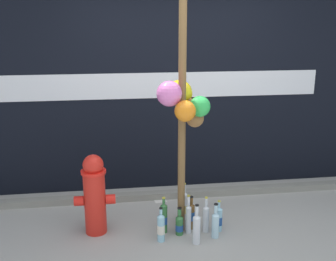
# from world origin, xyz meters

# --- Properties ---
(ground_plane) EXTENTS (14.00, 14.00, 0.00)m
(ground_plane) POSITION_xyz_m (0.00, 0.00, 0.00)
(ground_plane) COLOR #9E9B93
(building_wall) EXTENTS (10.00, 0.21, 3.24)m
(building_wall) POSITION_xyz_m (-0.00, 1.67, 1.62)
(building_wall) COLOR black
(building_wall) RESTS_ON ground_plane
(curb_strip) EXTENTS (8.00, 0.12, 0.08)m
(curb_strip) POSITION_xyz_m (0.00, 1.21, 0.04)
(curb_strip) COLOR gray
(curb_strip) RESTS_ON ground_plane
(memorial_post) EXTENTS (0.52, 0.55, 2.73)m
(memorial_post) POSITION_xyz_m (-0.12, 0.40, 1.55)
(memorial_post) COLOR brown
(memorial_post) RESTS_ON ground_plane
(fire_hydrant) EXTENTS (0.42, 0.25, 0.84)m
(fire_hydrant) POSITION_xyz_m (-1.00, 0.49, 0.43)
(fire_hydrant) COLOR red
(fire_hydrant) RESTS_ON ground_plane
(bottle_0) EXTENTS (0.06, 0.06, 0.39)m
(bottle_0) POSITION_xyz_m (0.12, 0.34, 0.16)
(bottle_0) COLOR silver
(bottle_0) RESTS_ON ground_plane
(bottle_1) EXTENTS (0.08, 0.08, 0.41)m
(bottle_1) POSITION_xyz_m (-0.02, 0.13, 0.17)
(bottle_1) COLOR silver
(bottle_1) RESTS_ON ground_plane
(bottle_2) EXTENTS (0.08, 0.08, 0.36)m
(bottle_2) POSITION_xyz_m (-0.36, 0.22, 0.15)
(bottle_2) COLOR #93CCE0
(bottle_2) RESTS_ON ground_plane
(bottle_3) EXTENTS (0.08, 0.08, 0.30)m
(bottle_3) POSITION_xyz_m (-0.16, 0.32, 0.11)
(bottle_3) COLOR #337038
(bottle_3) RESTS_ON ground_plane
(bottle_4) EXTENTS (0.08, 0.08, 0.42)m
(bottle_4) POSITION_xyz_m (-0.06, 0.64, 0.17)
(bottle_4) COLOR silver
(bottle_4) RESTS_ON ground_plane
(bottle_5) EXTENTS (0.06, 0.06, 0.42)m
(bottle_5) POSITION_xyz_m (-0.06, 0.34, 0.17)
(bottle_5) COLOR silver
(bottle_5) RESTS_ON ground_plane
(bottle_6) EXTENTS (0.07, 0.07, 0.36)m
(bottle_6) POSITION_xyz_m (-0.02, 0.43, 0.15)
(bottle_6) COLOR brown
(bottle_6) RESTS_ON ground_plane
(bottle_7) EXTENTS (0.07, 0.07, 0.39)m
(bottle_7) POSITION_xyz_m (-0.31, 0.39, 0.16)
(bottle_7) COLOR #337038
(bottle_7) RESTS_ON ground_plane
(bottle_8) EXTENTS (0.07, 0.07, 0.37)m
(bottle_8) POSITION_xyz_m (0.19, 0.22, 0.15)
(bottle_8) COLOR #B2DBEA
(bottle_8) RESTS_ON ground_plane
(bottle_9) EXTENTS (0.08, 0.08, 0.34)m
(bottle_9) POSITION_xyz_m (0.25, 0.34, 0.14)
(bottle_9) COLOR #93CCE0
(bottle_9) RESTS_ON ground_plane
(bottle_10) EXTENTS (0.07, 0.07, 0.32)m
(bottle_10) POSITION_xyz_m (-0.10, 0.55, 0.12)
(bottle_10) COLOR brown
(bottle_10) RESTS_ON ground_plane
(litter_0) EXTENTS (0.12, 0.13, 0.01)m
(litter_0) POSITION_xyz_m (0.27, 1.27, 0.00)
(litter_0) COLOR silver
(litter_0) RESTS_ON ground_plane
(litter_2) EXTENTS (0.12, 0.07, 0.01)m
(litter_2) POSITION_xyz_m (0.05, 1.33, 0.00)
(litter_2) COLOR #8C99B2
(litter_2) RESTS_ON ground_plane
(litter_3) EXTENTS (0.16, 0.11, 0.01)m
(litter_3) POSITION_xyz_m (-0.26, 1.12, 0.00)
(litter_3) COLOR silver
(litter_3) RESTS_ON ground_plane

